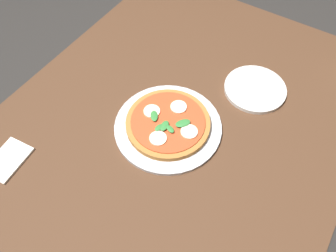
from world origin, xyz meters
TOP-DOWN VIEW (x-y plane):
  - ground_plane at (0.00, 0.00)m, footprint 6.00×6.00m
  - dining_table at (0.00, 0.00)m, footprint 1.52×1.05m
  - serving_tray at (-0.04, -0.01)m, footprint 0.33×0.33m
  - pizza at (-0.05, -0.01)m, footprint 0.26×0.26m
  - plate_white at (-0.33, 0.16)m, footprint 0.21×0.21m
  - napkin at (0.30, -0.34)m, footprint 0.14×0.10m

SIDE VIEW (x-z plane):
  - ground_plane at x=0.00m, z-range 0.00..0.00m
  - dining_table at x=0.00m, z-range 0.29..1.06m
  - napkin at x=0.30m, z-range 0.77..0.78m
  - serving_tray at x=-0.04m, z-range 0.77..0.78m
  - plate_white at x=-0.33m, z-range 0.77..0.78m
  - pizza at x=-0.05m, z-range 0.78..0.81m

